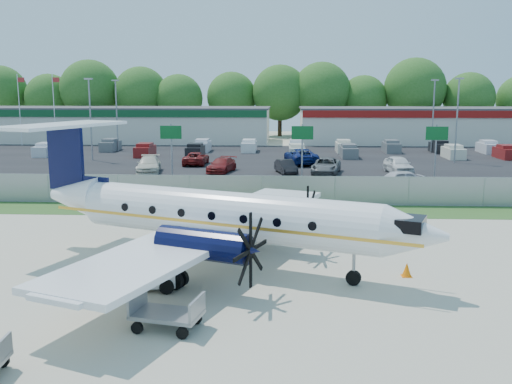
{
  "coord_description": "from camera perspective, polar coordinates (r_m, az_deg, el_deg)",
  "views": [
    {
      "loc": [
        1.54,
        -24.56,
        7.78
      ],
      "look_at": [
        0.0,
        6.0,
        2.3
      ],
      "focal_mm": 40.0,
      "sensor_mm": 36.0,
      "label": 1
    }
  ],
  "objects": [
    {
      "name": "aircraft",
      "position": [
        25.21,
        -3.89,
        -2.24
      ],
      "size": [
        19.96,
        19.41,
        6.16
      ],
      "color": "white",
      "rests_on": "ground"
    },
    {
      "name": "tree_line",
      "position": [
        98.88,
        2.0,
        5.64
      ],
      "size": [
        112.0,
        6.0,
        14.0
      ],
      "primitive_type": null,
      "color": "#295C1B",
      "rests_on": "ground"
    },
    {
      "name": "light_pole_ne",
      "position": [
        65.28,
        19.48,
        7.34
      ],
      "size": [
        0.9,
        0.35,
        9.09
      ],
      "color": "gray",
      "rests_on": "ground"
    },
    {
      "name": "sign_right",
      "position": [
        49.25,
        17.59,
        4.83
      ],
      "size": [
        1.8,
        0.26,
        5.0
      ],
      "color": "gray",
      "rests_on": "ground"
    },
    {
      "name": "baggage_cart_near",
      "position": [
        19.4,
        -8.89,
        -11.88
      ],
      "size": [
        2.47,
        1.79,
        1.17
      ],
      "color": "gray",
      "rests_on": "ground"
    },
    {
      "name": "light_pole_se",
      "position": [
        74.92,
        17.31,
        7.75
      ],
      "size": [
        0.9,
        0.35,
        9.09
      ],
      "color": "gray",
      "rests_on": "ground"
    },
    {
      "name": "road_car_west",
      "position": [
        47.23,
        -24.25,
        -0.23
      ],
      "size": [
        4.93,
        2.31,
        1.63
      ],
      "primitive_type": "imported",
      "rotation": [
        0.0,
        0.0,
        1.65
      ],
      "color": "silver",
      "rests_on": "ground"
    },
    {
      "name": "grass_verge",
      "position": [
        37.41,
        0.46,
        -1.84
      ],
      "size": [
        170.0,
        4.0,
        0.02
      ],
      "primitive_type": "cube",
      "color": "#2D561E",
      "rests_on": "ground"
    },
    {
      "name": "cone_starboard_wing",
      "position": [
        34.95,
        -2.18,
        -2.25
      ],
      "size": [
        0.41,
        0.41,
        0.58
      ],
      "color": "orange",
      "rests_on": "ground"
    },
    {
      "name": "light_pole_sw",
      "position": [
        75.74,
        -13.77,
        7.94
      ],
      "size": [
        0.9,
        0.35,
        9.09
      ],
      "color": "gray",
      "rests_on": "ground"
    },
    {
      "name": "parked_car_a",
      "position": [
        55.54,
        -10.65,
        1.93
      ],
      "size": [
        2.91,
        5.5,
        1.52
      ],
      "primitive_type": "imported",
      "rotation": [
        0.0,
        0.0,
        0.15
      ],
      "color": "beige",
      "rests_on": "ground"
    },
    {
      "name": "building_east",
      "position": [
        90.08,
        18.76,
        6.34
      ],
      "size": [
        44.4,
        12.4,
        5.24
      ],
      "color": "silver",
      "rests_on": "ground"
    },
    {
      "name": "parked_car_f",
      "position": [
        60.65,
        -6.01,
        2.73
      ],
      "size": [
        2.34,
        4.94,
        1.36
      ],
      "primitive_type": "imported",
      "rotation": [
        0.0,
        0.0,
        3.13
      ],
      "color": "maroon",
      "rests_on": "ground"
    },
    {
      "name": "access_road",
      "position": [
        44.28,
        0.85,
        0.05
      ],
      "size": [
        170.0,
        8.0,
        0.02
      ],
      "primitive_type": "cube",
      "color": "black",
      "rests_on": "ground"
    },
    {
      "name": "far_parking_rows",
      "position": [
        70.01,
        1.61,
        3.77
      ],
      "size": [
        56.0,
        10.0,
        1.6
      ],
      "primitive_type": null,
      "color": "gray",
      "rests_on": "ground"
    },
    {
      "name": "parked_car_c",
      "position": [
        53.96,
        3.0,
        1.85
      ],
      "size": [
        2.36,
        4.2,
        1.31
      ],
      "primitive_type": "imported",
      "rotation": [
        0.0,
        0.0,
        0.26
      ],
      "color": "black",
      "rests_on": "ground"
    },
    {
      "name": "flagpole_west",
      "position": [
        87.97,
        -22.55,
        8.0
      ],
      "size": [
        1.06,
        0.12,
        10.0
      ],
      "color": "white",
      "rests_on": "ground"
    },
    {
      "name": "parked_car_e",
      "position": [
        55.67,
        14.02,
        1.82
      ],
      "size": [
        2.43,
        4.99,
        1.64
      ],
      "primitive_type": "imported",
      "rotation": [
        0.0,
        0.0,
        0.1
      ],
      "color": "silver",
      "rests_on": "ground"
    },
    {
      "name": "sign_mid",
      "position": [
        47.67,
        4.65,
        5.11
      ],
      "size": [
        1.8,
        0.26,
        5.0
      ],
      "color": "gray",
      "rests_on": "ground"
    },
    {
      "name": "road_car_mid",
      "position": [
        46.65,
        13.84,
        0.26
      ],
      "size": [
        4.81,
        3.13,
        1.52
      ],
      "primitive_type": "imported",
      "rotation": [
        0.0,
        0.0,
        -1.25
      ],
      "color": "silver",
      "rests_on": "ground"
    },
    {
      "name": "cone_nose",
      "position": [
        25.14,
        14.84,
        -7.54
      ],
      "size": [
        0.42,
        0.42,
        0.6
      ],
      "color": "orange",
      "rests_on": "ground"
    },
    {
      "name": "sign_left",
      "position": [
        48.6,
        -8.48,
        5.12
      ],
      "size": [
        1.8,
        0.26,
        5.0
      ],
      "color": "gray",
      "rests_on": "ground"
    },
    {
      "name": "parking_lot",
      "position": [
        65.05,
        1.51,
        3.29
      ],
      "size": [
        170.0,
        32.0,
        0.02
      ],
      "primitive_type": "cube",
      "color": "black",
      "rests_on": "ground"
    },
    {
      "name": "ground",
      "position": [
        25.81,
        -0.68,
        -7.39
      ],
      "size": [
        170.0,
        170.0,
        0.0
      ],
      "primitive_type": "plane",
      "color": "beige",
      "rests_on": "ground"
    },
    {
      "name": "parked_car_b",
      "position": [
        54.95,
        -3.45,
        2.0
      ],
      "size": [
        2.88,
        4.99,
        1.36
      ],
      "primitive_type": "imported",
      "rotation": [
        0.0,
        0.0,
        -0.22
      ],
      "color": "maroon",
      "rests_on": "ground"
    },
    {
      "name": "building_west",
      "position": [
        90.38,
        -13.62,
        6.61
      ],
      "size": [
        46.4,
        12.4,
        5.24
      ],
      "color": "silver",
      "rests_on": "ground"
    },
    {
      "name": "light_pole_nw",
      "position": [
        66.22,
        -16.24,
        7.55
      ],
      "size": [
        0.9,
        0.35,
        9.09
      ],
      "color": "gray",
      "rests_on": "ground"
    },
    {
      "name": "parked_car_d",
      "position": [
        54.31,
        7.0,
        1.84
      ],
      "size": [
        3.31,
        5.63,
        1.47
      ],
      "primitive_type": "imported",
      "rotation": [
        0.0,
        0.0,
        -0.17
      ],
      "color": "#595B5E",
      "rests_on": "ground"
    },
    {
      "name": "flagpole_east",
      "position": [
        85.96,
        -19.51,
        8.16
      ],
      "size": [
        1.06,
        0.12,
        10.0
      ],
      "color": "white",
      "rests_on": "ground"
    },
    {
      "name": "perimeter_fence",
      "position": [
        39.18,
        0.59,
        0.19
      ],
      "size": [
        120.0,
        0.06,
        1.99
      ],
      "color": "gray",
      "rests_on": "ground"
    },
    {
      "name": "pushback_tug",
      "position": [
        23.23,
        -10.77,
        -7.98
      ],
      "size": [
        2.62,
        2.08,
        1.3
      ],
      "color": "white",
      "rests_on": "ground"
    },
    {
      "name": "parked_car_g",
      "position": [
        60.89,
        4.5,
        2.78
      ],
      "size": [
        3.9,
        6.53,
        1.7
      ],
      "primitive_type": "imported",
      "rotation": [
        0.0,
        0.0,
        3.33
      ],
      "color": "navy",
      "rests_on": "ground"
    }
  ]
}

